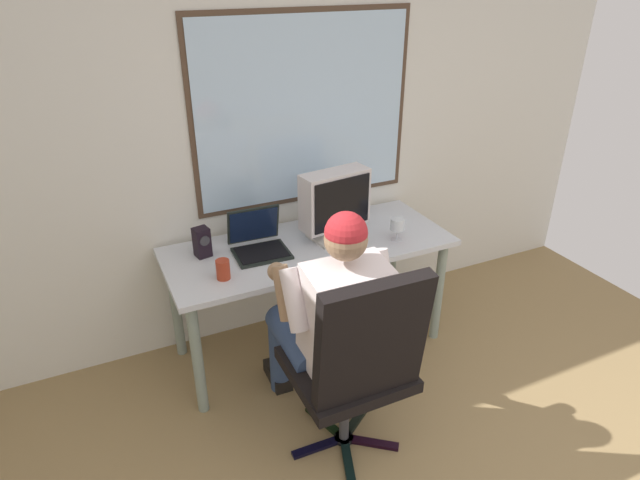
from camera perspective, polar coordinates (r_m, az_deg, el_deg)
The scene contains 9 objects.
wall_rear at distance 3.29m, azimuth -2.79°, elevation 13.19°, with size 4.63×0.08×2.79m.
desk at distance 3.20m, azimuth -1.11°, elevation -1.87°, with size 1.67×0.68×0.73m.
office_chair at distance 2.48m, azimuth 4.06°, elevation -12.45°, with size 0.55×0.58×1.09m.
person_seated at distance 2.65m, azimuth 1.18°, elevation -7.91°, with size 0.54×0.79×1.27m.
crt_monitor at distance 3.14m, azimuth 1.58°, elevation 4.09°, with size 0.43×0.25×0.41m.
laptop at distance 3.09m, azimuth -6.56°, elevation -0.00°, with size 0.31×0.31×0.24m.
wine_glass at distance 3.20m, azimuth 8.16°, elevation 1.53°, with size 0.08×0.08×0.14m.
desk_speaker at distance 3.07m, azimuth -12.32°, elevation -0.23°, with size 0.09×0.09×0.17m.
coffee_mug at distance 2.84m, azimuth -10.18°, elevation -3.07°, with size 0.07×0.07×0.11m.
Camera 1 is at (-1.22, -0.31, 2.19)m, focal length 30.39 mm.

